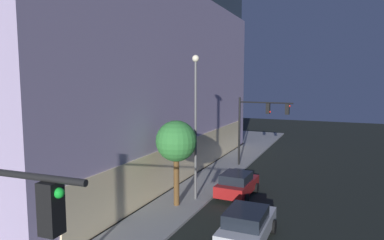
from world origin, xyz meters
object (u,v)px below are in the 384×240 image
(traffic_light_far_corner, at_px, (259,118))
(car_red, at_px, (237,184))
(car_silver, at_px, (247,225))
(street_lamp_sidewalk, at_px, (196,112))
(sidewalk_tree, at_px, (176,142))
(modern_building, at_px, (51,69))

(traffic_light_far_corner, bearing_deg, car_red, -177.26)
(car_silver, bearing_deg, street_lamp_sidewalk, 46.62)
(street_lamp_sidewalk, bearing_deg, sidewalk_tree, 156.32)
(sidewalk_tree, bearing_deg, traffic_light_far_corner, -12.16)
(street_lamp_sidewalk, xyz_separation_m, sidewalk_tree, (-1.47, 0.64, -1.72))
(traffic_light_far_corner, distance_m, car_red, 8.75)
(modern_building, bearing_deg, sidewalk_tree, -111.61)
(street_lamp_sidewalk, relative_size, car_silver, 2.02)
(car_red, bearing_deg, car_silver, -159.74)
(traffic_light_far_corner, xyz_separation_m, street_lamp_sidewalk, (-9.93, 1.81, 1.27))
(sidewalk_tree, height_order, car_silver, sidewalk_tree)
(street_lamp_sidewalk, xyz_separation_m, car_silver, (-4.25, -4.50, -4.92))
(traffic_light_far_corner, height_order, car_red, traffic_light_far_corner)
(modern_building, relative_size, car_red, 7.77)
(traffic_light_far_corner, relative_size, sidewalk_tree, 1.18)
(traffic_light_far_corner, relative_size, car_red, 1.50)
(modern_building, relative_size, sidewalk_tree, 6.08)
(modern_building, xyz_separation_m, car_red, (-3.08, -19.36, -8.03))
(traffic_light_far_corner, height_order, street_lamp_sidewalk, street_lamp_sidewalk)
(sidewalk_tree, relative_size, car_red, 1.28)
(modern_building, height_order, traffic_light_far_corner, modern_building)
(traffic_light_far_corner, height_order, sidewalk_tree, traffic_light_far_corner)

